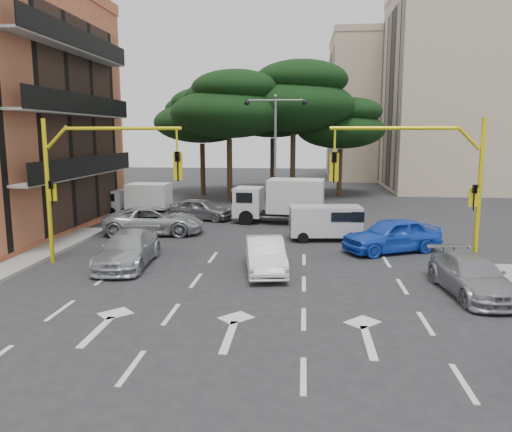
% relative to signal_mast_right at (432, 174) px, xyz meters
% --- Properties ---
extents(ground, '(120.00, 120.00, 0.00)m').
position_rel_signal_mast_right_xyz_m(ground, '(-6.80, -1.99, -3.88)').
color(ground, '#28282B').
rests_on(ground, ground).
extents(median_strip, '(1.40, 6.00, 0.15)m').
position_rel_signal_mast_right_xyz_m(median_strip, '(-6.80, 14.01, -3.81)').
color(median_strip, gray).
rests_on(median_strip, ground).
extents(apartment_beige_near, '(20.20, 12.15, 18.70)m').
position_rel_signal_mast_right_xyz_m(apartment_beige_near, '(13.15, 30.01, 5.47)').
color(apartment_beige_near, '#BFAD8F').
rests_on(apartment_beige_near, ground).
extents(apartment_beige_far, '(16.20, 12.15, 16.70)m').
position_rel_signal_mast_right_xyz_m(apartment_beige_far, '(6.15, 42.01, 4.47)').
color(apartment_beige_far, '#BFAD8F').
rests_on(apartment_beige_far, ground).
extents(pine_left_near, '(9.15, 9.15, 10.23)m').
position_rel_signal_mast_right_xyz_m(pine_left_near, '(-10.75, 19.96, 3.72)').
color(pine_left_near, '#382616').
rests_on(pine_left_near, ground).
extents(pine_center, '(9.98, 9.98, 11.16)m').
position_rel_signal_mast_right_xyz_m(pine_center, '(-5.75, 21.96, 4.41)').
color(pine_center, '#382616').
rests_on(pine_center, ground).
extents(pine_left_far, '(8.32, 8.32, 9.30)m').
position_rel_signal_mast_right_xyz_m(pine_left_far, '(-13.75, 23.96, 3.03)').
color(pine_left_far, '#382616').
rests_on(pine_left_far, ground).
extents(pine_right, '(7.49, 7.49, 8.37)m').
position_rel_signal_mast_right_xyz_m(pine_right, '(-1.75, 23.96, 2.33)').
color(pine_right, '#382616').
rests_on(pine_right, ground).
extents(pine_back, '(9.15, 9.15, 10.23)m').
position_rel_signal_mast_right_xyz_m(pine_back, '(-7.75, 26.96, 3.72)').
color(pine_back, '#382616').
rests_on(pine_back, ground).
extents(signal_mast_right, '(5.79, 0.37, 6.00)m').
position_rel_signal_mast_right_xyz_m(signal_mast_right, '(0.00, 0.00, 0.00)').
color(signal_mast_right, yellow).
rests_on(signal_mast_right, ground).
extents(signal_mast_left, '(5.79, 0.37, 6.00)m').
position_rel_signal_mast_right_xyz_m(signal_mast_left, '(-13.61, 0.00, 0.00)').
color(signal_mast_left, yellow).
rests_on(signal_mast_left, ground).
extents(street_lamp_center, '(4.16, 0.36, 7.77)m').
position_rel_signal_mast_right_xyz_m(street_lamp_center, '(-6.80, 14.01, 1.54)').
color(street_lamp_center, slate).
rests_on(street_lamp_center, median_strip).
extents(car_white_hatch, '(2.05, 4.28, 1.35)m').
position_rel_signal_mast_right_xyz_m(car_white_hatch, '(-6.33, -0.56, -3.21)').
color(car_white_hatch, silver).
rests_on(car_white_hatch, ground).
extents(car_blue_compact, '(4.98, 3.67, 1.58)m').
position_rel_signal_mast_right_xyz_m(car_blue_compact, '(-0.80, 3.34, -3.09)').
color(car_blue_compact, blue).
rests_on(car_blue_compact, ground).
extents(car_silver_wagon, '(2.21, 4.86, 1.38)m').
position_rel_signal_mast_right_xyz_m(car_silver_wagon, '(-12.04, -0.13, -3.19)').
color(car_silver_wagon, '#AAAEB3').
rests_on(car_silver_wagon, ground).
extents(car_silver_cross_a, '(5.54, 2.97, 1.48)m').
position_rel_signal_mast_right_xyz_m(car_silver_cross_a, '(-12.90, 6.32, -3.14)').
color(car_silver_cross_a, '#AAAEB2').
rests_on(car_silver_cross_a, ground).
extents(car_silver_cross_b, '(4.25, 2.49, 1.36)m').
position_rel_signal_mast_right_xyz_m(car_silver_cross_b, '(-11.29, 11.01, -3.21)').
color(car_silver_cross_b, gray).
rests_on(car_silver_cross_b, ground).
extents(car_silver_parked, '(2.32, 4.65, 1.30)m').
position_rel_signal_mast_right_xyz_m(car_silver_parked, '(0.85, -2.65, -3.23)').
color(car_silver_parked, '#93959A').
rests_on(car_silver_parked, ground).
extents(van_white, '(3.74, 1.99, 1.79)m').
position_rel_signal_mast_right_xyz_m(van_white, '(-3.75, 5.68, -2.99)').
color(van_white, silver).
rests_on(van_white, ground).
extents(box_truck_a, '(4.44, 1.91, 2.17)m').
position_rel_signal_mast_right_xyz_m(box_truck_a, '(-15.73, 11.92, -2.80)').
color(box_truck_a, silver).
rests_on(box_truck_a, ground).
extents(box_truck_b, '(5.63, 2.76, 2.68)m').
position_rel_signal_mast_right_xyz_m(box_truck_b, '(-6.32, 10.34, -2.54)').
color(box_truck_b, silver).
rests_on(box_truck_b, ground).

